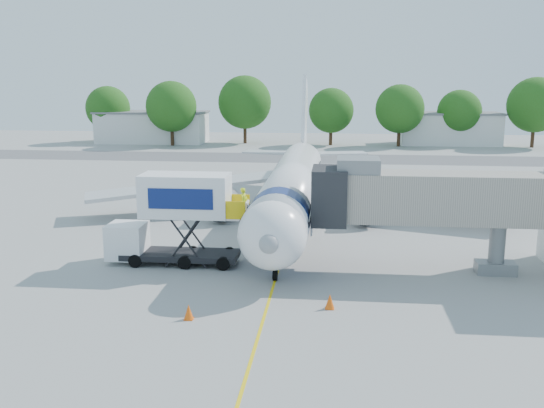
# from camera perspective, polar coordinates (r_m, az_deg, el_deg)

# --- Properties ---
(ground) EXTENTS (160.00, 160.00, 0.00)m
(ground) POSITION_cam_1_polar(r_m,az_deg,el_deg) (43.07, 1.55, -3.07)
(ground) COLOR #9B9B98
(ground) RESTS_ON ground
(guidance_line) EXTENTS (0.15, 70.00, 0.01)m
(guidance_line) POSITION_cam_1_polar(r_m,az_deg,el_deg) (43.07, 1.55, -3.06)
(guidance_line) COLOR yellow
(guidance_line) RESTS_ON ground
(taxiway_strip) EXTENTS (120.00, 10.00, 0.01)m
(taxiway_strip) POSITION_cam_1_polar(r_m,az_deg,el_deg) (84.28, 3.77, 4.32)
(taxiway_strip) COLOR #59595B
(taxiway_strip) RESTS_ON ground
(aircraft) EXTENTS (34.17, 37.73, 11.35)m
(aircraft) POSITION_cam_1_polar(r_m,az_deg,el_deg) (46.44, 1.96, 1.76)
(aircraft) COLOR white
(aircraft) RESTS_ON ground
(jet_bridge) EXTENTS (13.90, 3.20, 6.60)m
(jet_bridge) POSITION_cam_1_polar(r_m,az_deg,el_deg) (35.47, 13.67, 0.54)
(jet_bridge) COLOR #ADA293
(jet_bridge) RESTS_ON ground
(catering_hiloader) EXTENTS (8.57, 2.44, 5.50)m
(catering_hiloader) POSITION_cam_1_polar(r_m,az_deg,el_deg) (36.71, -9.10, -1.42)
(catering_hiloader) COLOR black
(catering_hiloader) RESTS_ON ground
(ground_tug) EXTENTS (4.19, 3.27, 1.49)m
(ground_tug) POSITION_cam_1_polar(r_m,az_deg,el_deg) (24.81, 3.85, -12.78)
(ground_tug) COLOR white
(ground_tug) RESTS_ON ground
(safety_cone_a) EXTENTS (0.47, 0.47, 0.75)m
(safety_cone_a) POSITION_cam_1_polar(r_m,az_deg,el_deg) (30.08, 5.46, -9.13)
(safety_cone_a) COLOR #EB560C
(safety_cone_a) RESTS_ON ground
(safety_cone_b) EXTENTS (0.46, 0.46, 0.73)m
(safety_cone_b) POSITION_cam_1_polar(r_m,az_deg,el_deg) (28.98, -7.85, -10.05)
(safety_cone_b) COLOR #EB560C
(safety_cone_b) RESTS_ON ground
(outbuilding_left) EXTENTS (18.40, 8.40, 5.30)m
(outbuilding_left) POSITION_cam_1_polar(r_m,az_deg,el_deg) (106.49, -11.16, 7.15)
(outbuilding_left) COLOR silver
(outbuilding_left) RESTS_ON ground
(outbuilding_right) EXTENTS (16.40, 7.40, 5.30)m
(outbuilding_right) POSITION_cam_1_polar(r_m,az_deg,el_deg) (105.52, 16.34, 6.85)
(outbuilding_right) COLOR silver
(outbuilding_right) RESTS_ON ground
(tree_a) EXTENTS (7.49, 7.49, 9.55)m
(tree_a) POSITION_cam_1_polar(r_m,az_deg,el_deg) (108.29, -15.19, 8.70)
(tree_a) COLOR #382314
(tree_a) RESTS_ON ground
(tree_b) EXTENTS (8.19, 8.19, 10.44)m
(tree_b) POSITION_cam_1_polar(r_m,az_deg,el_deg) (100.70, -9.46, 9.04)
(tree_b) COLOR #382314
(tree_b) RESTS_ON ground
(tree_c) EXTENTS (8.88, 8.88, 11.32)m
(tree_c) POSITION_cam_1_polar(r_m,az_deg,el_deg) (102.78, -2.58, 9.54)
(tree_c) COLOR #382314
(tree_c) RESTS_ON ground
(tree_d) EXTENTS (7.31, 7.31, 9.32)m
(tree_d) POSITION_cam_1_polar(r_m,az_deg,el_deg) (100.36, 5.59, 8.75)
(tree_d) COLOR #382314
(tree_d) RESTS_ON ground
(tree_e) EXTENTS (7.79, 7.79, 9.93)m
(tree_e) POSITION_cam_1_polar(r_m,az_deg,el_deg) (100.21, 11.94, 8.76)
(tree_e) COLOR #382314
(tree_e) RESTS_ON ground
(tree_f) EXTENTS (7.09, 7.09, 9.04)m
(tree_f) POSITION_cam_1_polar(r_m,az_deg,el_deg) (103.96, 17.22, 8.29)
(tree_f) COLOR #382314
(tree_f) RESTS_ON ground
(tree_g) EXTENTS (8.68, 8.68, 11.07)m
(tree_g) POSITION_cam_1_polar(r_m,az_deg,el_deg) (105.17, 23.55, 8.55)
(tree_g) COLOR #382314
(tree_g) RESTS_ON ground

